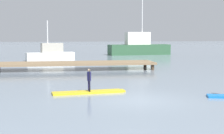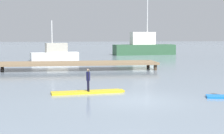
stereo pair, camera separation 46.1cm
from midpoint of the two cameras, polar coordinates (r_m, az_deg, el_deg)
name	(u,v)px [view 2 (the right image)]	position (r m, az deg, el deg)	size (l,w,h in m)	color
ground_plane	(135,100)	(15.45, 4.72, -5.57)	(240.00, 240.00, 0.00)	gray
paddleboard_near	(88,92)	(17.19, -3.32, -4.25)	(3.78, 1.16, 0.10)	gold
paddler_child_solo	(88,79)	(17.08, -3.28, -1.98)	(0.22, 0.40, 1.15)	#19194C
fishing_boat_green_midground	(55,54)	(38.77, -9.29, 2.22)	(5.53, 2.59, 4.52)	silver
motor_boat_small_navy	(144,47)	(48.99, 5.69, 3.40)	(9.12, 3.35, 8.52)	#2D5638
floating_dock	(78,63)	(28.43, -5.37, 0.63)	(13.39, 3.05, 0.64)	#846B4C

